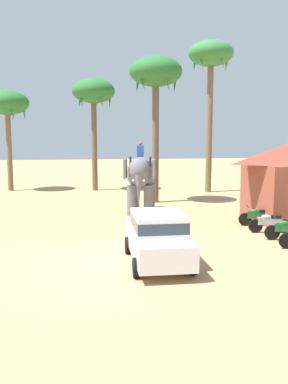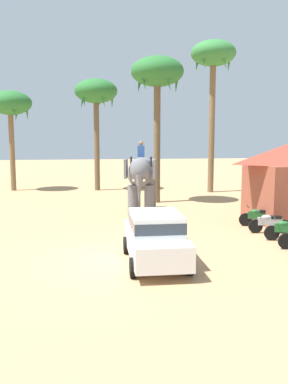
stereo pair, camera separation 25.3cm
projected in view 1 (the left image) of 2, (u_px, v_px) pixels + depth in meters
ground_plane at (130, 260)px, 13.92m from camera, size 120.00×120.00×0.00m
car_sedan_foreground at (158, 236)px, 13.37m from camera, size 1.93×4.13×1.70m
elephant_with_mahout at (141, 176)px, 22.09m from camera, size 2.27×4.01×3.88m
motorcycle_fourth_in_row at (288, 229)px, 16.43m from camera, size 1.77×0.68×0.94m
motorcycle_far_in_row at (270, 222)px, 17.70m from camera, size 1.79×0.58×0.94m
motorcycle_end_of_row at (258, 216)px, 19.06m from camera, size 1.78×0.63×0.94m
palm_tree_behind_elephant at (94, 94)px, 30.70m from camera, size 3.20×3.20×8.36m
palm_tree_near_hut at (211, 60)px, 29.45m from camera, size 3.20×3.20×10.88m
palm_tree_left_of_road at (7, 105)px, 30.59m from camera, size 3.20×3.20×7.48m
palm_tree_far_back at (156, 76)px, 24.92m from camera, size 3.20×3.20×8.90m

